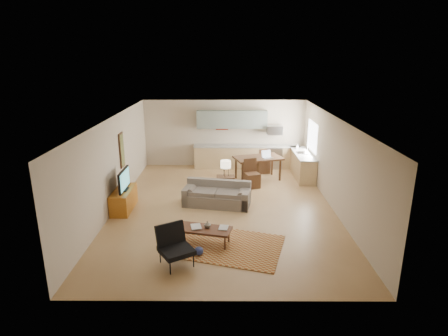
{
  "coord_description": "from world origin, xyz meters",
  "views": [
    {
      "loc": [
        0.05,
        -10.48,
        4.43
      ],
      "look_at": [
        0.0,
        0.3,
        1.15
      ],
      "focal_mm": 30.0,
      "sensor_mm": 36.0,
      "label": 1
    }
  ],
  "objects_px": {
    "sofa": "(217,194)",
    "armchair": "(176,247)",
    "dining_table": "(258,168)",
    "console_table": "(226,186)",
    "tv_credenza": "(124,200)",
    "coffee_table": "(203,236)"
  },
  "relations": [
    {
      "from": "armchair",
      "to": "tv_credenza",
      "type": "xyz_separation_m",
      "value": [
        -1.95,
        3.07,
        -0.13
      ]
    },
    {
      "from": "sofa",
      "to": "armchair",
      "type": "height_order",
      "value": "armchair"
    },
    {
      "from": "coffee_table",
      "to": "console_table",
      "type": "bearing_deg",
      "value": 93.76
    },
    {
      "from": "armchair",
      "to": "dining_table",
      "type": "relative_size",
      "value": 0.52
    },
    {
      "from": "tv_credenza",
      "to": "console_table",
      "type": "xyz_separation_m",
      "value": [
        3.02,
        1.11,
        0.03
      ]
    },
    {
      "from": "sofa",
      "to": "armchair",
      "type": "distance_m",
      "value": 3.5
    },
    {
      "from": "coffee_table",
      "to": "sofa",
      "type": "bearing_deg",
      "value": 96.81
    },
    {
      "from": "console_table",
      "to": "dining_table",
      "type": "bearing_deg",
      "value": 54.39
    },
    {
      "from": "armchair",
      "to": "dining_table",
      "type": "xyz_separation_m",
      "value": [
        2.25,
        5.89,
        -0.01
      ]
    },
    {
      "from": "armchair",
      "to": "tv_credenza",
      "type": "distance_m",
      "value": 3.64
    },
    {
      "from": "coffee_table",
      "to": "tv_credenza",
      "type": "xyz_separation_m",
      "value": [
        -2.46,
        2.1,
        0.1
      ]
    },
    {
      "from": "armchair",
      "to": "dining_table",
      "type": "bearing_deg",
      "value": 37.27
    },
    {
      "from": "coffee_table",
      "to": "armchair",
      "type": "relative_size",
      "value": 1.58
    },
    {
      "from": "sofa",
      "to": "dining_table",
      "type": "distance_m",
      "value": 2.88
    },
    {
      "from": "armchair",
      "to": "console_table",
      "type": "height_order",
      "value": "armchair"
    },
    {
      "from": "sofa",
      "to": "coffee_table",
      "type": "xyz_separation_m",
      "value": [
        -0.29,
        -2.43,
        -0.16
      ]
    },
    {
      "from": "tv_credenza",
      "to": "dining_table",
      "type": "xyz_separation_m",
      "value": [
        4.2,
        2.82,
        0.12
      ]
    },
    {
      "from": "tv_credenza",
      "to": "armchair",
      "type": "bearing_deg",
      "value": -57.51
    },
    {
      "from": "coffee_table",
      "to": "tv_credenza",
      "type": "height_order",
      "value": "tv_credenza"
    },
    {
      "from": "tv_credenza",
      "to": "sofa",
      "type": "bearing_deg",
      "value": 7.0
    },
    {
      "from": "sofa",
      "to": "console_table",
      "type": "height_order",
      "value": "sofa"
    },
    {
      "from": "coffee_table",
      "to": "console_table",
      "type": "distance_m",
      "value": 3.26
    }
  ]
}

